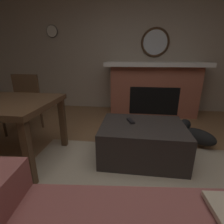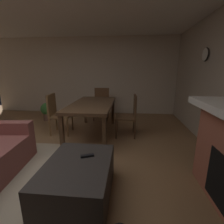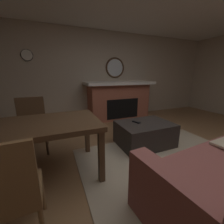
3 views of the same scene
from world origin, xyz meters
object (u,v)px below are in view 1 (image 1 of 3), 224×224
(small_dog, at_px, (196,134))
(tv_remote, at_px, (131,121))
(fireplace, at_px, (153,88))
(round_wall_mirror, at_px, (155,42))
(wall_clock, at_px, (52,31))
(ottoman_coffee_table, at_px, (142,141))
(dining_chair_south, at_px, (24,100))

(small_dog, bearing_deg, tv_remote, 18.98)
(fireplace, height_order, tv_remote, fireplace)
(round_wall_mirror, height_order, tv_remote, round_wall_mirror)
(small_dog, distance_m, wall_clock, 3.61)
(round_wall_mirror, bearing_deg, fireplace, 90.00)
(round_wall_mirror, xyz_separation_m, ottoman_coffee_table, (0.29, 2.07, -1.27))
(ottoman_coffee_table, bearing_deg, small_dog, -153.09)
(fireplace, relative_size, small_dog, 4.17)
(dining_chair_south, bearing_deg, round_wall_mirror, -146.24)
(ottoman_coffee_table, distance_m, dining_chair_south, 2.02)
(dining_chair_south, height_order, small_dog, dining_chair_south)
(round_wall_mirror, height_order, ottoman_coffee_table, round_wall_mirror)
(fireplace, distance_m, ottoman_coffee_table, 1.84)
(small_dog, bearing_deg, fireplace, -71.26)
(wall_clock, bearing_deg, small_dog, 148.77)
(wall_clock, bearing_deg, round_wall_mirror, 180.00)
(tv_remote, xyz_separation_m, dining_chair_south, (1.76, -0.52, 0.07))
(tv_remote, distance_m, wall_clock, 3.02)
(fireplace, height_order, wall_clock, wall_clock)
(round_wall_mirror, distance_m, ottoman_coffee_table, 2.45)
(fireplace, relative_size, tv_remote, 12.54)
(round_wall_mirror, bearing_deg, small_dog, 105.73)
(ottoman_coffee_table, height_order, wall_clock, wall_clock)
(fireplace, relative_size, wall_clock, 7.48)
(ottoman_coffee_table, bearing_deg, dining_chair_south, -17.45)
(tv_remote, height_order, wall_clock, wall_clock)
(ottoman_coffee_table, xyz_separation_m, wall_clock, (2.01, -2.07, 1.53))
(tv_remote, bearing_deg, wall_clock, -68.52)
(round_wall_mirror, distance_m, small_dog, 2.19)
(round_wall_mirror, xyz_separation_m, tv_remote, (0.44, 1.99, -1.04))
(tv_remote, height_order, dining_chair_south, dining_chair_south)
(dining_chair_south, distance_m, small_dog, 2.70)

